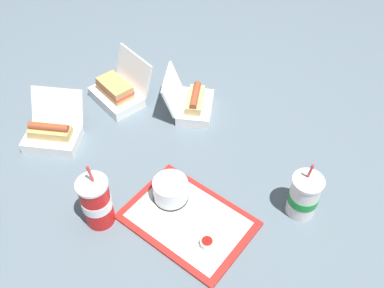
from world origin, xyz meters
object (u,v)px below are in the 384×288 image
food_tray (188,220)px  clamshell_hotdog_back (192,103)px  soda_cup_back (304,196)px  plastic_fork (199,244)px  clamshell_sandwich_center (118,91)px  ketchup_cup (207,243)px  soda_cup_front (96,202)px  cake_container (171,190)px  clamshell_hotdog_left (53,133)px

food_tray → clamshell_hotdog_back: bearing=-42.9°
food_tray → soda_cup_back: bearing=-124.5°
plastic_fork → clamshell_sandwich_center: bearing=-26.4°
food_tray → ketchup_cup: ketchup_cup is taller
clamshell_hotdog_back → clamshell_sandwich_center: bearing=36.1°
clamshell_sandwich_center → soda_cup_front: bearing=139.6°
cake_container → clamshell_sandwich_center: size_ratio=0.55×
food_tray → cake_container: bearing=-7.5°
ketchup_cup → soda_cup_front: soda_cup_front is taller
soda_cup_front → food_tray: bearing=-133.0°
cake_container → clamshell_hotdog_left: 0.49m
food_tray → ketchup_cup: bearing=170.5°
cake_container → ketchup_cup: size_ratio=2.76×
clamshell_sandwich_center → clamshell_hotdog_left: bearing=96.0°
clamshell_hotdog_left → soda_cup_front: 0.39m
clamshell_hotdog_left → soda_cup_back: size_ratio=1.27×
ketchup_cup → soda_cup_back: 0.32m
ketchup_cup → plastic_fork: ketchup_cup is taller
clamshell_hotdog_back → soda_cup_front: (-0.18, 0.53, 0.05)m
clamshell_hotdog_back → soda_cup_back: size_ratio=1.19×
ketchup_cup → clamshell_sandwich_center: clamshell_sandwich_center is taller
clamshell_hotdog_back → plastic_fork: bearing=140.6°
plastic_fork → clamshell_hotdog_left: clamshell_hotdog_left is taller
clamshell_hotdog_left → soda_cup_front: size_ratio=1.13×
food_tray → plastic_fork: 0.09m
cake_container → plastic_fork: size_ratio=1.00×
food_tray → soda_cup_front: 0.28m
clamshell_hotdog_left → clamshell_sandwich_center: 0.30m
soda_cup_front → cake_container: bearing=-112.3°
food_tray → clamshell_sandwich_center: (0.60, -0.16, 0.04)m
food_tray → clamshell_hotdog_left: clamshell_hotdog_left is taller
food_tray → soda_cup_front: soda_cup_front is taller
plastic_fork → soda_cup_back: 0.34m
food_tray → clamshell_sandwich_center: size_ratio=2.05×
food_tray → clamshell_sandwich_center: bearing=-15.2°
plastic_fork → soda_cup_front: soda_cup_front is taller
ketchup_cup → food_tray: bearing=-9.5°
cake_container → ketchup_cup: cake_container is taller
soda_cup_back → clamshell_sandwich_center: bearing=8.8°
clamshell_sandwich_center → soda_cup_back: 0.80m
ketchup_cup → plastic_fork: bearing=42.6°
cake_container → plastic_fork: bearing=166.1°
plastic_fork → soda_cup_back: bearing=-119.6°
clamshell_hotdog_left → soda_cup_back: bearing=-151.2°
cake_container → plastic_fork: (-0.18, 0.04, -0.03)m
plastic_fork → clamshell_sandwich_center: 0.71m
food_tray → soda_cup_front: (0.18, 0.19, 0.08)m
food_tray → plastic_fork: bearing=159.5°
clamshell_hotdog_left → clamshell_sandwich_center: size_ratio=1.32×
food_tray → clamshell_sandwich_center: 0.62m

